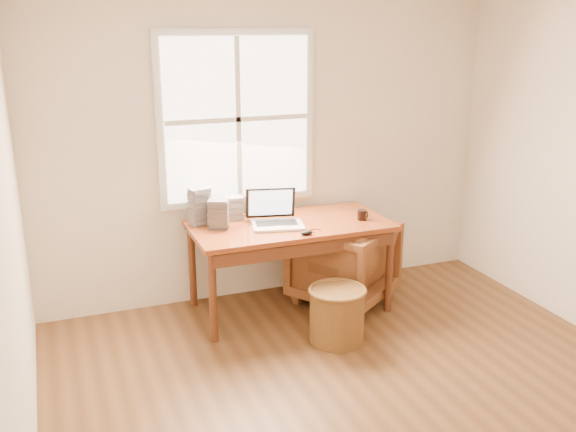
% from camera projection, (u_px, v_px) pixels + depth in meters
% --- Properties ---
extents(room_shell, '(4.04, 4.54, 2.64)m').
position_uv_depth(room_shell, '(393.00, 209.00, 3.54)').
color(room_shell, brown).
rests_on(room_shell, ground).
extents(desk, '(1.60, 0.80, 0.04)m').
position_uv_depth(desk, '(290.00, 225.00, 5.18)').
color(desk, brown).
rests_on(desk, room_shell).
extents(armchair, '(1.05, 1.05, 0.70)m').
position_uv_depth(armchair, '(343.00, 262.00, 5.45)').
color(armchair, brown).
rests_on(armchair, room_shell).
extents(wicker_stool, '(0.42, 0.42, 0.41)m').
position_uv_depth(wicker_stool, '(337.00, 315.00, 4.79)').
color(wicker_stool, brown).
rests_on(wicker_stool, room_shell).
extents(laptop, '(0.43, 0.44, 0.27)m').
position_uv_depth(laptop, '(278.00, 211.00, 5.04)').
color(laptop, silver).
rests_on(laptop, desk).
extents(mouse, '(0.10, 0.07, 0.03)m').
position_uv_depth(mouse, '(306.00, 233.00, 4.88)').
color(mouse, black).
rests_on(mouse, desk).
extents(coffee_mug, '(0.09, 0.09, 0.08)m').
position_uv_depth(coffee_mug, '(362.00, 215.00, 5.24)').
color(coffee_mug, black).
rests_on(coffee_mug, desk).
extents(cd_stack_a, '(0.15, 0.14, 0.28)m').
position_uv_depth(cd_stack_a, '(202.00, 203.00, 5.22)').
color(cd_stack_a, silver).
rests_on(cd_stack_a, desk).
extents(cd_stack_b, '(0.19, 0.18, 0.23)m').
position_uv_depth(cd_stack_b, '(218.00, 214.00, 5.02)').
color(cd_stack_b, '#25262A').
rests_on(cd_stack_b, desk).
extents(cd_stack_c, '(0.16, 0.15, 0.30)m').
position_uv_depth(cd_stack_c, '(199.00, 207.00, 5.08)').
color(cd_stack_c, '#A3A3B0').
rests_on(cd_stack_c, desk).
extents(cd_stack_d, '(0.16, 0.14, 0.19)m').
position_uv_depth(cd_stack_d, '(233.00, 208.00, 5.25)').
color(cd_stack_d, silver).
rests_on(cd_stack_d, desk).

